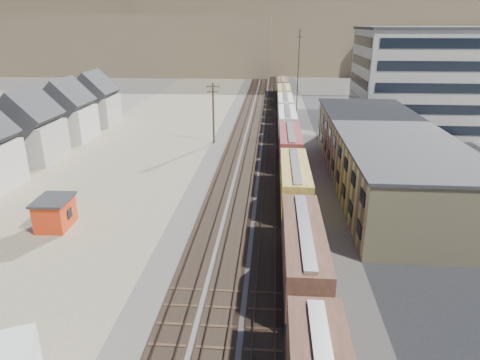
# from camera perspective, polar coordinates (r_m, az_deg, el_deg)

# --- Properties ---
(ground) EXTENTS (300.00, 300.00, 0.00)m
(ground) POSITION_cam_1_polar(r_m,az_deg,el_deg) (33.02, 1.59, -14.91)
(ground) COLOR #6B6356
(ground) RESTS_ON ground
(ballast_bed) EXTENTS (18.00, 200.00, 0.06)m
(ballast_bed) POSITION_cam_1_polar(r_m,az_deg,el_deg) (79.30, 3.43, 6.31)
(ballast_bed) COLOR #4C4742
(ballast_bed) RESTS_ON ground
(dirt_yard) EXTENTS (24.00, 180.00, 0.03)m
(dirt_yard) POSITION_cam_1_polar(r_m,az_deg,el_deg) (72.78, -12.74, 4.57)
(dirt_yard) COLOR #807458
(dirt_yard) RESTS_ON ground
(asphalt_lot) EXTENTS (26.00, 120.00, 0.04)m
(asphalt_lot) POSITION_cam_1_polar(r_m,az_deg,el_deg) (68.09, 22.01, 2.50)
(asphalt_lot) COLOR #232326
(asphalt_lot) RESTS_ON ground
(rail_tracks) EXTENTS (11.40, 200.00, 0.24)m
(rail_tracks) POSITION_cam_1_polar(r_m,az_deg,el_deg) (79.29, 3.03, 6.38)
(rail_tracks) COLOR black
(rail_tracks) RESTS_ON ground
(freight_train) EXTENTS (3.00, 119.74, 4.46)m
(freight_train) POSITION_cam_1_polar(r_m,az_deg,el_deg) (68.93, 6.48, 6.46)
(freight_train) COLOR black
(freight_train) RESTS_ON ground
(warehouse) EXTENTS (12.40, 40.40, 7.25)m
(warehouse) POSITION_cam_1_polar(r_m,az_deg,el_deg) (55.94, 18.52, 3.21)
(warehouse) COLOR tan
(warehouse) RESTS_ON ground
(office_tower) EXTENTS (22.60, 18.60, 18.45)m
(office_tower) POSITION_cam_1_polar(r_m,az_deg,el_deg) (86.76, 22.87, 12.21)
(office_tower) COLOR #9E998E
(office_tower) RESTS_ON ground
(utility_pole_north) EXTENTS (2.20, 0.32, 10.00)m
(utility_pole_north) POSITION_cam_1_polar(r_m,az_deg,el_deg) (71.00, -3.58, 9.02)
(utility_pole_north) COLOR #382619
(utility_pole_north) RESTS_ON ground
(radio_mast) EXTENTS (1.20, 0.16, 18.00)m
(radio_mast) POSITION_cam_1_polar(r_m,az_deg,el_deg) (87.69, 7.72, 13.54)
(radio_mast) COLOR black
(radio_mast) RESTS_ON ground
(townhouse_row) EXTENTS (8.15, 68.16, 10.47)m
(townhouse_row) POSITION_cam_1_polar(r_m,az_deg,el_deg) (64.47, -28.94, 4.51)
(townhouse_row) COLOR #B7B2A8
(townhouse_row) RESTS_ON ground
(hills_north) EXTENTS (265.00, 80.00, 32.00)m
(hills_north) POSITION_cam_1_polar(r_m,az_deg,el_deg) (194.98, 4.31, 18.68)
(hills_north) COLOR brown
(hills_north) RESTS_ON ground
(maintenance_shed) EXTENTS (3.42, 4.31, 3.04)m
(maintenance_shed) POSITION_cam_1_polar(r_m,az_deg,el_deg) (45.69, -23.46, -4.01)
(maintenance_shed) COLOR red
(maintenance_shed) RESTS_ON ground
(parked_car_red) EXTENTS (3.66, 4.61, 1.47)m
(parked_car_red) POSITION_cam_1_polar(r_m,az_deg,el_deg) (42.83, 27.97, -7.59)
(parked_car_red) COLOR #AB230F
(parked_car_red) RESTS_ON ground
(parked_car_blue) EXTENTS (4.53, 5.51, 1.40)m
(parked_car_blue) POSITION_cam_1_polar(r_m,az_deg,el_deg) (78.40, 19.64, 5.51)
(parked_car_blue) COLOR navy
(parked_car_blue) RESTS_ON ground
(parked_car_far) EXTENTS (2.37, 4.88, 1.60)m
(parked_car_far) POSITION_cam_1_polar(r_m,az_deg,el_deg) (82.74, 24.07, 5.72)
(parked_car_far) COLOR silver
(parked_car_far) RESTS_ON ground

